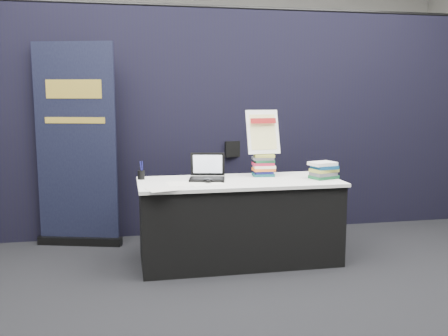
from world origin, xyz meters
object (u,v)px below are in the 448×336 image
(display_table, at_px, (239,221))
(book_stack_short, at_px, (323,170))
(laptop, at_px, (206,173))
(pullup_banner, at_px, (77,157))
(stacking_chair, at_px, (246,183))
(info_sign, at_px, (263,132))
(book_stack_tall, at_px, (263,165))

(display_table, relative_size, book_stack_short, 7.16)
(laptop, bearing_deg, pullup_banner, 160.54)
(stacking_chair, bearing_deg, display_table, -126.59)
(stacking_chair, bearing_deg, pullup_banner, 162.82)
(display_table, height_order, info_sign, info_sign)
(book_stack_tall, height_order, info_sign, info_sign)
(display_table, height_order, stacking_chair, stacking_chair)
(display_table, height_order, book_stack_short, book_stack_short)
(pullup_banner, bearing_deg, stacking_chair, 17.93)
(book_stack_short, distance_m, pullup_banner, 2.40)
(laptop, height_order, book_stack_tall, laptop)
(info_sign, xyz_separation_m, pullup_banner, (-1.75, 0.59, -0.26))
(display_table, distance_m, book_stack_short, 0.89)
(display_table, xyz_separation_m, laptop, (-0.29, 0.08, 0.43))
(display_table, relative_size, info_sign, 4.22)
(laptop, distance_m, stacking_chair, 0.99)
(stacking_chair, bearing_deg, book_stack_tall, -108.69)
(info_sign, bearing_deg, pullup_banner, 156.95)
(pullup_banner, distance_m, stacking_chair, 1.78)
(book_stack_short, relative_size, stacking_chair, 0.25)
(laptop, bearing_deg, display_table, -3.63)
(stacking_chair, bearing_deg, info_sign, -108.68)
(display_table, bearing_deg, pullup_banner, 151.18)
(display_table, bearing_deg, stacking_chair, 72.28)
(laptop, height_order, stacking_chair, stacking_chair)
(display_table, xyz_separation_m, info_sign, (0.28, 0.22, 0.78))
(book_stack_tall, relative_size, stacking_chair, 0.20)
(laptop, height_order, book_stack_short, laptop)
(book_stack_tall, height_order, pullup_banner, pullup_banner)
(info_sign, bearing_deg, book_stack_tall, -94.40)
(book_stack_tall, distance_m, info_sign, 0.31)
(book_stack_short, distance_m, stacking_chair, 1.09)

